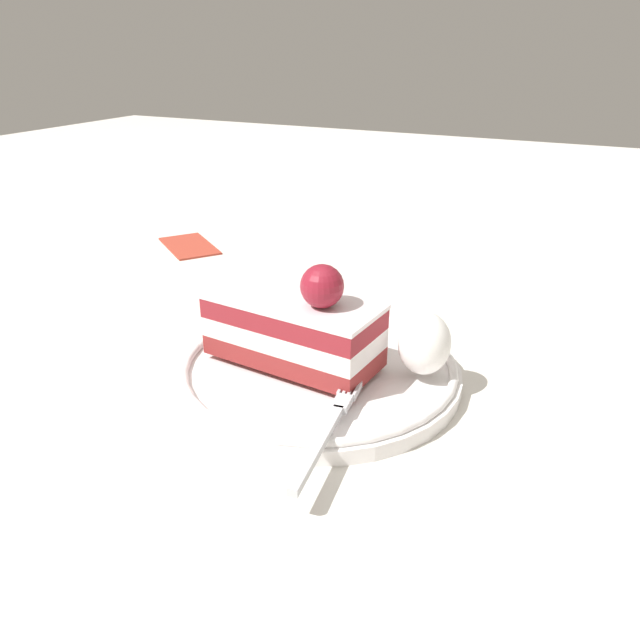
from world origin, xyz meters
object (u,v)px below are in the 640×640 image
(dessert_plate, at_px, (320,368))
(folded_napkin, at_px, (189,245))
(cake_slice, at_px, (295,326))
(whipped_cream_dollop, at_px, (424,343))
(fork, at_px, (332,422))

(dessert_plate, distance_m, folded_napkin, 0.34)
(cake_slice, height_order, folded_napkin, cake_slice)
(dessert_plate, distance_m, whipped_cream_dollop, 0.08)
(dessert_plate, relative_size, cake_slice, 1.59)
(dessert_plate, distance_m, cake_slice, 0.04)
(whipped_cream_dollop, xyz_separation_m, fork, (0.08, -0.03, -0.02))
(cake_slice, bearing_deg, whipped_cream_dollop, 104.09)
(dessert_plate, bearing_deg, folded_napkin, -127.28)
(whipped_cream_dollop, height_order, folded_napkin, whipped_cream_dollop)
(folded_napkin, bearing_deg, cake_slice, 50.06)
(fork, bearing_deg, dessert_plate, -149.21)
(fork, bearing_deg, whipped_cream_dollop, 161.52)
(whipped_cream_dollop, distance_m, fork, 0.09)
(fork, height_order, folded_napkin, fork)
(whipped_cream_dollop, height_order, fork, whipped_cream_dollop)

